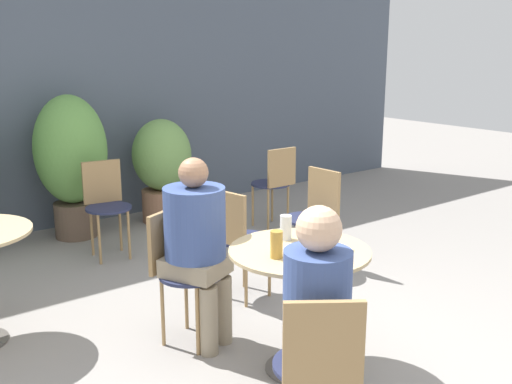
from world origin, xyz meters
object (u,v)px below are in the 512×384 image
object	(u,v)px
cafe_table_near	(299,275)
potted_plant_1	(71,157)
potted_plant_2	(162,165)
beer_glass_1	(333,236)
beer_glass_0	(276,244)
seated_person_1	(316,306)
bistro_chair_2	(237,233)
bistro_chair_3	(106,198)
bistro_chair_0	(179,262)
bistro_chair_1	(320,362)
bistro_chair_5	(316,209)
seated_person_0	(197,237)
bistro_chair_4	(276,179)
beer_glass_2	(286,228)

from	to	relation	value
cafe_table_near	potted_plant_1	distance (m)	3.21
cafe_table_near	potted_plant_2	distance (m)	3.27
beer_glass_1	beer_glass_0	bearing A→B (deg)	168.49
seated_person_1	beer_glass_0	world-z (taller)	seated_person_1
bistro_chair_2	bistro_chair_3	size ratio (longest dim) A/B	1.00
potted_plant_1	beer_glass_1	bearing A→B (deg)	-85.78
bistro_chair_0	bistro_chair_3	bearing A→B (deg)	56.04
bistro_chair_1	bistro_chair_3	world-z (taller)	same
bistro_chair_5	seated_person_0	xyz separation A→B (m)	(-1.47, -0.51, 0.19)
bistro_chair_3	seated_person_0	bearing A→B (deg)	-88.35
bistro_chair_1	bistro_chair_5	xyz separation A→B (m)	(1.66, 1.80, 0.00)
bistro_chair_3	bistro_chair_1	bearing A→B (deg)	-88.99
bistro_chair_3	bistro_chair_4	xyz separation A→B (m)	(1.69, -0.31, 0.00)
cafe_table_near	potted_plant_1	bearing A→B (deg)	91.42
bistro_chair_0	bistro_chair_5	distance (m)	1.57
bistro_chair_0	seated_person_0	bearing A→B (deg)	-90.00
cafe_table_near	beer_glass_0	world-z (taller)	beer_glass_0
bistro_chair_0	cafe_table_near	bearing A→B (deg)	-90.00
seated_person_1	beer_glass_2	world-z (taller)	seated_person_1
beer_glass_2	potted_plant_1	xyz separation A→B (m)	(-0.13, 3.02, -0.02)
bistro_chair_1	bistro_chair_2	world-z (taller)	same
cafe_table_near	bistro_chair_1	distance (m)	0.83
seated_person_0	beer_glass_1	distance (m)	0.85
beer_glass_2	potted_plant_2	size ratio (longest dim) A/B	0.13
bistro_chair_3	beer_glass_0	world-z (taller)	beer_glass_0
bistro_chair_2	potted_plant_1	distance (m)	2.24
bistro_chair_2	potted_plant_1	xyz separation A→B (m)	(-0.37, 2.20, 0.28)
bistro_chair_4	bistro_chair_1	bearing A→B (deg)	53.91
potted_plant_1	potted_plant_2	xyz separation A→B (m)	(0.95, -0.05, -0.19)
cafe_table_near	potted_plant_2	bearing A→B (deg)	74.55
potted_plant_2	bistro_chair_1	bearing A→B (deg)	-109.43
bistro_chair_3	beer_glass_2	xyz separation A→B (m)	(0.10, -2.34, 0.29)
cafe_table_near	beer_glass_0	xyz separation A→B (m)	(-0.19, -0.02, 0.23)
beer_glass_1	beer_glass_2	size ratio (longest dim) A/B	0.98
seated_person_1	beer_glass_0	distance (m)	0.58
beer_glass_2	bistro_chair_4	bearing A→B (deg)	51.83
beer_glass_1	seated_person_0	bearing A→B (deg)	122.09
bistro_chair_1	seated_person_0	size ratio (longest dim) A/B	0.70
bistro_chair_3	beer_glass_2	world-z (taller)	beer_glass_2
beer_glass_2	potted_plant_2	world-z (taller)	potted_plant_2
bistro_chair_2	bistro_chair_4	world-z (taller)	same
bistro_chair_1	beer_glass_0	world-z (taller)	beer_glass_0
beer_glass_0	potted_plant_2	world-z (taller)	potted_plant_2
bistro_chair_3	seated_person_1	distance (m)	3.10
seated_person_1	potted_plant_1	world-z (taller)	potted_plant_1
seated_person_1	bistro_chair_5	bearing A→B (deg)	-97.70
bistro_chair_3	beer_glass_1	distance (m)	2.64
bistro_chair_1	beer_glass_1	distance (m)	0.91
cafe_table_near	beer_glass_1	bearing A→B (deg)	-29.63
beer_glass_2	potted_plant_2	xyz separation A→B (m)	(0.82, 2.97, -0.20)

